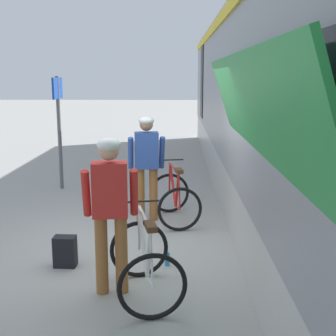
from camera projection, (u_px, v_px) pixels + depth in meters
The scene contains 9 objects.
ground_plane at pixel (142, 248), 6.47m from camera, with size 80.00×80.00×0.00m, color #A09E99.
train_car at pixel (325, 105), 7.04m from camera, with size 3.30×21.60×3.88m.
cyclist_near_in_red at pixel (110, 202), 4.96m from camera, with size 0.63×0.35×1.76m.
cyclist_far_in_blue at pixel (147, 159), 7.53m from camera, with size 0.64×0.37×1.76m.
bicycle_near_white at pixel (145, 263), 4.98m from camera, with size 0.92×1.20×0.99m.
bicycle_far_red at pixel (174, 198), 7.60m from camera, with size 0.89×1.18×0.99m.
backpack_on_platform at pixel (65, 251), 5.83m from camera, with size 0.28×0.18×0.40m, color black.
water_bottle_near_the_bikes at pixel (167, 259), 5.88m from camera, with size 0.06×0.06×0.18m, color #338CCC.
platform_sign_post at pixel (59, 114), 9.60m from camera, with size 0.08×0.70×2.40m.
Camera 1 is at (0.49, -6.10, 2.41)m, focal length 48.70 mm.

